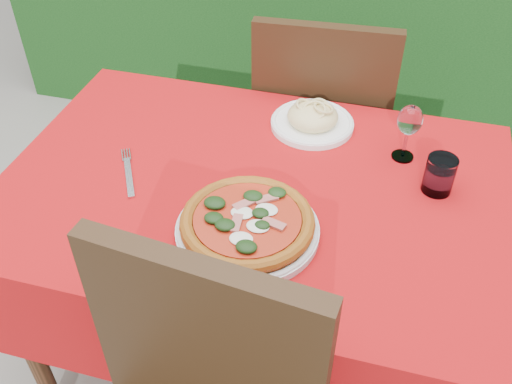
% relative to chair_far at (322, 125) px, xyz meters
% --- Properties ---
extents(ground, '(60.00, 60.00, 0.00)m').
position_rel_chair_far_xyz_m(ground, '(-0.08, -0.58, -0.55)').
color(ground, slate).
rests_on(ground, ground).
extents(dining_table, '(1.26, 0.86, 0.75)m').
position_rel_chair_far_xyz_m(dining_table, '(-0.08, -0.58, 0.05)').
color(dining_table, '#4A2A17').
rests_on(dining_table, ground).
extents(chair_far, '(0.46, 0.46, 0.96)m').
position_rel_chair_far_xyz_m(chair_far, '(0.00, 0.00, 0.00)').
color(chair_far, black).
rests_on(chair_far, ground).
extents(pizza_plate, '(0.39, 0.39, 0.06)m').
position_rel_chair_far_xyz_m(pizza_plate, '(-0.05, -0.75, 0.22)').
color(pizza_plate, silver).
rests_on(pizza_plate, dining_table).
extents(pasta_plate, '(0.23, 0.23, 0.07)m').
position_rel_chair_far_xyz_m(pasta_plate, '(0.01, -0.30, 0.22)').
color(pasta_plate, white).
rests_on(pasta_plate, dining_table).
extents(water_glass, '(0.07, 0.07, 0.10)m').
position_rel_chair_far_xyz_m(water_glass, '(0.36, -0.49, 0.24)').
color(water_glass, white).
rests_on(water_glass, dining_table).
extents(wine_glass, '(0.06, 0.06, 0.16)m').
position_rel_chair_far_xyz_m(wine_glass, '(0.27, -0.38, 0.31)').
color(wine_glass, white).
rests_on(wine_glass, dining_table).
extents(fork, '(0.13, 0.20, 0.01)m').
position_rel_chair_far_xyz_m(fork, '(-0.39, -0.65, 0.20)').
color(fork, silver).
rests_on(fork, dining_table).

